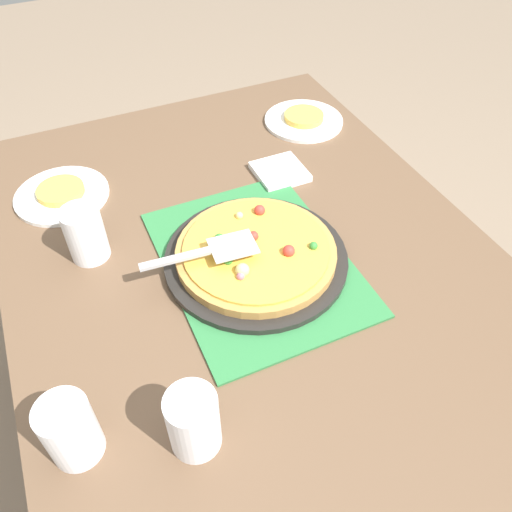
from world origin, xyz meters
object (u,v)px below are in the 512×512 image
(pizza, at_px, (256,251))
(served_slice_left, at_px, (61,191))
(pizza_server, at_px, (209,251))
(plate_near_left, at_px, (62,195))
(cup_corner, at_px, (70,431))
(pizza_pan, at_px, (256,258))
(served_slice_right, at_px, (304,117))
(cup_near, at_px, (85,234))
(plate_far_right, at_px, (304,121))
(cup_far, at_px, (193,422))
(napkin_stack, at_px, (280,172))

(pizza, height_order, served_slice_left, pizza)
(pizza_server, bearing_deg, plate_near_left, 31.57)
(served_slice_left, height_order, cup_corner, cup_corner)
(pizza, bearing_deg, served_slice_left, 40.46)
(pizza_pan, height_order, plate_near_left, pizza_pan)
(pizza_pan, bearing_deg, pizza, 75.60)
(served_slice_right, bearing_deg, cup_near, 113.03)
(pizza_pan, bearing_deg, plate_near_left, 40.48)
(served_slice_right, bearing_deg, plate_far_right, 0.00)
(served_slice_left, relative_size, cup_far, 0.92)
(served_slice_right, relative_size, cup_far, 0.92)
(plate_far_right, height_order, napkin_stack, napkin_stack)
(plate_near_left, distance_m, napkin_stack, 0.53)
(cup_far, bearing_deg, pizza_pan, -37.97)
(served_slice_left, bearing_deg, pizza, -139.54)
(pizza, bearing_deg, served_slice_right, -38.15)
(plate_far_right, distance_m, served_slice_right, 0.01)
(pizza_pan, bearing_deg, plate_far_right, -38.11)
(served_slice_left, distance_m, napkin_stack, 0.53)
(pizza_pan, distance_m, pizza, 0.02)
(plate_far_right, bearing_deg, cup_corner, 132.33)
(served_slice_right, height_order, pizza_server, pizza_server)
(served_slice_right, distance_m, cup_far, 0.96)
(cup_near, xyz_separation_m, napkin_stack, (0.09, -0.49, -0.05))
(pizza_server, bearing_deg, pizza, -94.47)
(served_slice_left, distance_m, cup_far, 0.71)
(pizza, xyz_separation_m, napkin_stack, (0.25, -0.18, -0.03))
(pizza, relative_size, cup_near, 2.75)
(plate_near_left, height_order, pizza_server, pizza_server)
(cup_near, relative_size, cup_corner, 1.00)
(pizza, xyz_separation_m, cup_near, (0.17, 0.31, 0.03))
(plate_far_right, height_order, cup_near, cup_near)
(napkin_stack, bearing_deg, pizza_server, 131.54)
(pizza_pan, bearing_deg, pizza_server, 85.49)
(served_slice_right, bearing_deg, plate_near_left, 94.78)
(cup_near, bearing_deg, pizza_server, -126.89)
(cup_far, bearing_deg, cup_near, 7.65)
(served_slice_left, bearing_deg, pizza_server, -148.43)
(cup_far, height_order, pizza_server, cup_far)
(plate_far_right, height_order, cup_far, cup_far)
(cup_near, xyz_separation_m, cup_corner, (-0.42, 0.11, 0.00))
(plate_near_left, relative_size, plate_far_right, 1.00)
(plate_near_left, distance_m, pizza_server, 0.45)
(pizza_pan, relative_size, pizza_server, 1.63)
(cup_near, xyz_separation_m, pizza_server, (-0.16, -0.21, 0.01))
(pizza, relative_size, served_slice_left, 3.00)
(pizza_server, relative_size, napkin_stack, 1.94)
(plate_far_right, xyz_separation_m, cup_far, (-0.76, 0.59, 0.06))
(pizza_pan, distance_m, cup_corner, 0.49)
(served_slice_left, relative_size, pizza_server, 0.47)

